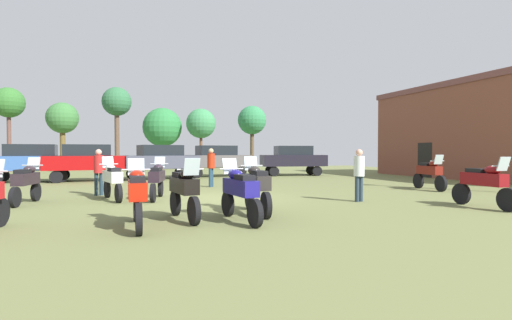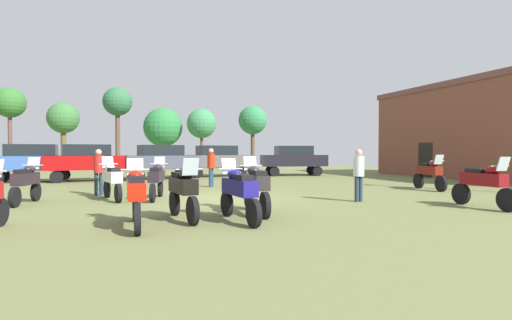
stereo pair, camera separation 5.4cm
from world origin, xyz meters
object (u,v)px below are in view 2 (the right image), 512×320
object	(u,v)px
motorcycle_7	(26,181)
car_3	(32,160)
tree_2	(63,119)
tree_7	(117,104)
brick_building	(495,130)
motorcycle_3	(112,179)
car_4	(88,160)
motorcycle_1	(157,178)
tree_6	(253,121)
motorcycle_6	(484,183)
person_2	(359,171)
motorcycle_11	(136,194)
motorcycle_5	(183,190)
car_1	(294,158)
motorcycle_8	(239,191)
person_3	(211,164)
person_1	(99,168)
motorcycle_4	(256,185)
motorcycle_10	(430,173)
car_2	(217,159)
tree_4	(202,124)
car_5	(161,159)
tree_5	(163,127)

from	to	relation	value
motorcycle_7	car_3	size ratio (longest dim) A/B	0.47
tree_2	tree_7	world-z (taller)	tree_7
brick_building	motorcycle_7	distance (m)	24.15
motorcycle_3	car_4	size ratio (longest dim) A/B	0.50
motorcycle_1	tree_6	bearing A→B (deg)	77.19
motorcycle_1	car_3	bearing A→B (deg)	133.74
brick_building	motorcycle_6	bearing A→B (deg)	-141.77
person_2	tree_6	size ratio (longest dim) A/B	0.29
motorcycle_3	motorcycle_11	size ratio (longest dim) A/B	0.98
motorcycle_5	car_1	size ratio (longest dim) A/B	0.47
motorcycle_3	motorcycle_8	size ratio (longest dim) A/B	0.98
motorcycle_8	person_3	bearing A→B (deg)	75.93
motorcycle_5	tree_2	world-z (taller)	tree_2
motorcycle_8	person_3	size ratio (longest dim) A/B	1.27
person_1	tree_7	xyz separation A→B (m)	(0.49, 20.32, 4.79)
motorcycle_4	motorcycle_11	world-z (taller)	motorcycle_4
car_1	motorcycle_10	bearing A→B (deg)	-163.32
car_1	tree_6	size ratio (longest dim) A/B	0.77
brick_building	tree_6	world-z (taller)	tree_6
motorcycle_4	motorcycle_7	xyz separation A→B (m)	(-6.11, 4.05, -0.03)
motorcycle_3	motorcycle_10	size ratio (longest dim) A/B	1.02
motorcycle_5	person_2	size ratio (longest dim) A/B	1.26
car_4	tree_7	size ratio (longest dim) A/B	0.61
motorcycle_8	car_3	world-z (taller)	car_3
motorcycle_11	tree_2	world-z (taller)	tree_2
tree_6	tree_2	bearing A→B (deg)	-179.03
car_2	motorcycle_7	bearing A→B (deg)	136.76
motorcycle_7	tree_4	bearing A→B (deg)	75.73
motorcycle_6	car_2	xyz separation A→B (m)	(-4.03, 16.12, 0.44)
car_2	person_2	size ratio (longest dim) A/B	2.61
motorcycle_6	motorcycle_7	bearing A→B (deg)	-20.39
brick_building	motorcycle_5	distance (m)	21.30
motorcycle_11	motorcycle_5	bearing A→B (deg)	27.77
motorcycle_3	car_4	distance (m)	9.27
motorcycle_5	car_1	world-z (taller)	car_1
brick_building	car_5	size ratio (longest dim) A/B	3.12
motorcycle_6	car_1	xyz separation A→B (m)	(1.18, 15.59, 0.44)
motorcycle_5	car_4	bearing A→B (deg)	-85.04
motorcycle_1	car_4	size ratio (longest dim) A/B	0.50
motorcycle_6	motorcycle_10	xyz separation A→B (m)	(2.44, 4.65, 0.00)
car_5	tree_5	size ratio (longest dim) A/B	0.83
motorcycle_1	motorcycle_7	size ratio (longest dim) A/B	1.07
motorcycle_3	motorcycle_11	world-z (taller)	motorcycle_11
brick_building	person_1	xyz separation A→B (m)	(-21.81, -1.72, -1.89)
motorcycle_1	car_4	xyz separation A→B (m)	(-2.87, 9.40, 0.46)
motorcycle_10	tree_7	xyz separation A→B (m)	(-12.58, 22.75, 5.05)
motorcycle_4	motorcycle_8	size ratio (longest dim) A/B	1.02
motorcycle_8	car_2	world-z (taller)	car_2
brick_building	car_4	size ratio (longest dim) A/B	3.26
person_2	motorcycle_3	bearing A→B (deg)	-35.46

